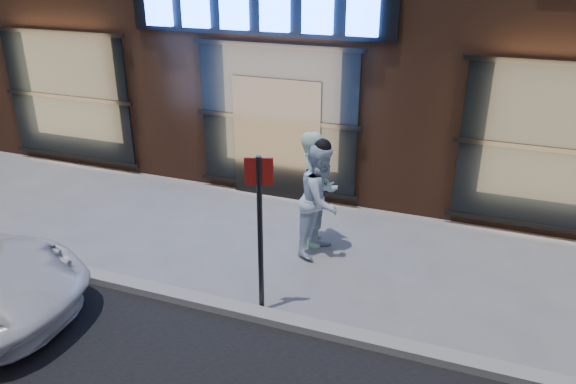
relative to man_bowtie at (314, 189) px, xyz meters
name	(u,v)px	position (x,y,z in m)	size (l,w,h in m)	color
ground	(176,299)	(-1.31, -2.32, -0.99)	(90.00, 90.00, 0.00)	slate
curb	(176,295)	(-1.31, -2.32, -0.93)	(60.00, 0.25, 0.12)	gray
man_bowtie	(314,189)	(0.00, 0.00, 0.00)	(0.72, 0.47, 1.97)	#A3D7B5
man_cap	(321,200)	(0.20, -0.25, -0.05)	(0.91, 0.71, 1.87)	white
sign_post	(260,222)	(-0.04, -2.13, 0.39)	(0.35, 0.14, 2.28)	#262628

